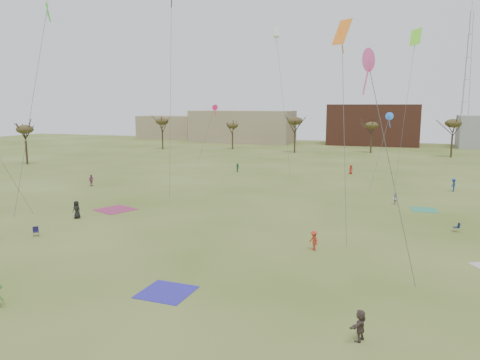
% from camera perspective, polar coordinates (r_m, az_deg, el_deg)
% --- Properties ---
extents(ground, '(260.00, 260.00, 0.00)m').
position_cam_1_polar(ground, '(30.45, -7.67, -13.79)').
color(ground, '#44581B').
rests_on(ground, ground).
extents(spectator_fore_c, '(1.00, 1.62, 1.66)m').
position_cam_1_polar(spectator_fore_c, '(25.26, 14.64, -17.01)').
color(spectator_fore_c, '#513E39').
rests_on(spectator_fore_c, ground).
extents(flyer_mid_a, '(0.96, 0.66, 1.90)m').
position_cam_1_polar(flyer_mid_a, '(51.70, -19.56, -3.47)').
color(flyer_mid_a, black).
rests_on(flyer_mid_a, ground).
extents(flyer_mid_b, '(1.19, 1.19, 1.65)m').
position_cam_1_polar(flyer_mid_b, '(38.83, 9.11, -7.39)').
color(flyer_mid_b, '#BD3623').
rests_on(flyer_mid_b, ground).
extents(spectator_mid_d, '(0.52, 1.06, 1.74)m').
position_cam_1_polar(spectator_mid_d, '(71.46, -17.93, -0.03)').
color(spectator_mid_d, '#9C4178').
rests_on(spectator_mid_d, ground).
extents(spectator_mid_e, '(0.89, 0.89, 1.45)m').
position_cam_1_polar(spectator_mid_e, '(58.55, 18.65, -2.20)').
color(spectator_mid_e, '#BCBCBC').
rests_on(spectator_mid_e, ground).
extents(flyer_far_a, '(0.66, 1.45, 1.51)m').
position_cam_1_polar(flyer_far_a, '(82.81, -0.31, 1.57)').
color(flyer_far_a, '#246E4B').
rests_on(flyer_far_a, ground).
extents(flyer_far_b, '(0.92, 0.81, 1.59)m').
position_cam_1_polar(flyer_far_b, '(82.15, 13.55, 1.27)').
color(flyer_far_b, '#AE281D').
rests_on(flyer_far_b, ground).
extents(flyer_far_c, '(0.89, 1.28, 1.81)m').
position_cam_1_polar(flyer_far_c, '(70.31, 24.89, -0.57)').
color(flyer_far_c, navy).
rests_on(flyer_far_c, ground).
extents(blanket_blue, '(3.31, 3.31, 0.03)m').
position_cam_1_polar(blanket_blue, '(30.80, -9.09, -13.55)').
color(blanket_blue, '#3129B3').
rests_on(blanket_blue, ground).
extents(blanket_plum, '(4.93, 4.93, 0.03)m').
position_cam_1_polar(blanket_plum, '(54.80, -15.17, -3.57)').
color(blanket_plum, '#9B2F5B').
rests_on(blanket_plum, ground).
extents(blanket_olive, '(3.07, 3.07, 0.03)m').
position_cam_1_polar(blanket_olive, '(56.88, 21.82, -3.45)').
color(blanket_olive, '#35946A').
rests_on(blanket_olive, ground).
extents(camp_chair_left, '(0.74, 0.74, 0.87)m').
position_cam_1_polar(camp_chair_left, '(46.34, -23.93, -6.07)').
color(camp_chair_left, '#18153A').
rests_on(camp_chair_left, ground).
extents(camp_chair_right, '(0.65, 0.62, 0.87)m').
position_cam_1_polar(camp_chair_right, '(48.41, 25.20, -5.52)').
color(camp_chair_right, '#131E36').
rests_on(camp_chair_right, ground).
extents(kites_aloft, '(57.07, 55.42, 24.80)m').
position_cam_1_polar(kites_aloft, '(59.25, 0.91, 17.23)').
color(kites_aloft, red).
rests_on(kites_aloft, ground).
extents(tree_line, '(117.44, 49.32, 8.91)m').
position_cam_1_polar(tree_line, '(105.32, 10.68, 6.53)').
color(tree_line, '#3A2B1E').
rests_on(tree_line, ground).
extents(building_tan, '(32.00, 14.00, 10.00)m').
position_cam_1_polar(building_tan, '(148.02, 0.32, 6.63)').
color(building_tan, '#937F60').
rests_on(building_tan, ground).
extents(building_brick, '(26.00, 16.00, 12.00)m').
position_cam_1_polar(building_brick, '(145.24, 16.19, 6.61)').
color(building_brick, brown).
rests_on(building_brick, ground).
extents(building_tan_west, '(20.00, 12.00, 8.00)m').
position_cam_1_polar(building_tan_west, '(166.45, -8.77, 6.48)').
color(building_tan_west, '#937F60').
rests_on(building_tan_west, ground).
extents(radio_tower, '(1.51, 1.72, 41.00)m').
position_cam_1_polar(radio_tower, '(151.06, 26.22, 11.14)').
color(radio_tower, '#9EA3A8').
rests_on(radio_tower, ground).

